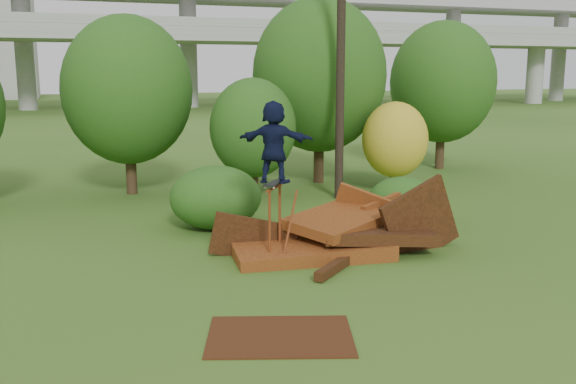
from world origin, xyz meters
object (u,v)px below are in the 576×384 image
object	(u,v)px
scrap_pile	(336,237)
flat_plate	(280,336)
utility_pole	(341,47)
skater	(274,142)

from	to	relation	value
scrap_pile	flat_plate	world-z (taller)	scrap_pile
scrap_pile	utility_pole	distance (m)	7.96
flat_plate	utility_pole	distance (m)	12.54
scrap_pile	utility_pole	bearing A→B (deg)	65.78
flat_plate	utility_pole	world-z (taller)	utility_pole
skater	flat_plate	distance (m)	4.95
scrap_pile	flat_plate	size ratio (longest dim) A/B	2.62
utility_pole	flat_plate	bearing A→B (deg)	-118.19
scrap_pile	utility_pole	xyz separation A→B (m)	(2.68, 5.95, 4.57)
skater	utility_pole	size ratio (longest dim) A/B	0.18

